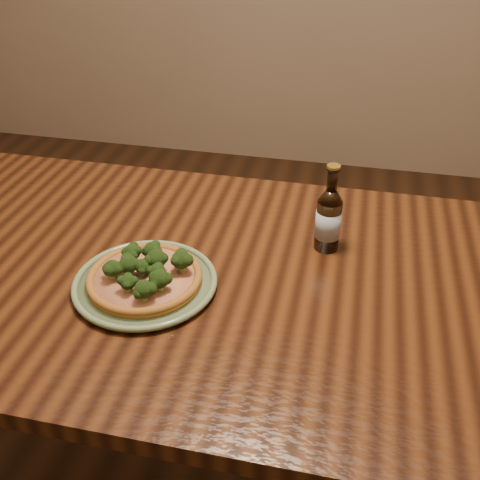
% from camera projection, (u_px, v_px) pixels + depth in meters
% --- Properties ---
extents(table, '(1.60, 0.90, 0.75)m').
position_uv_depth(table, '(164.00, 296.00, 1.31)').
color(table, '#40200D').
rests_on(table, ground).
extents(plate, '(0.31, 0.31, 0.02)m').
position_uv_depth(plate, '(145.00, 283.00, 1.19)').
color(plate, '#667E57').
rests_on(plate, table).
extents(pizza, '(0.24, 0.24, 0.07)m').
position_uv_depth(pizza, '(145.00, 275.00, 1.18)').
color(pizza, '#965F21').
rests_on(pizza, plate).
extents(beer_bottle, '(0.06, 0.06, 0.21)m').
position_uv_depth(beer_bottle, '(328.00, 219.00, 1.27)').
color(beer_bottle, black).
rests_on(beer_bottle, table).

